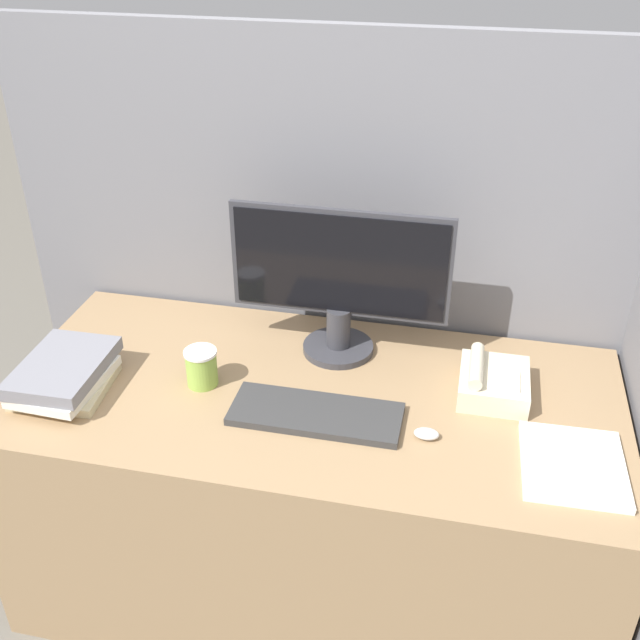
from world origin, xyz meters
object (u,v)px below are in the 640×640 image
(desk_telephone, at_px, (492,382))
(mouse, at_px, (426,434))
(coffee_cup, at_px, (202,367))
(book_stack, at_px, (64,376))
(monitor, at_px, (339,283))
(keyboard, at_px, (316,414))

(desk_telephone, bearing_deg, mouse, -124.33)
(mouse, relative_size, coffee_cup, 0.59)
(mouse, relative_size, book_stack, 0.21)
(mouse, bearing_deg, coffee_cup, 170.93)
(book_stack, distance_m, desk_telephone, 1.14)
(monitor, xyz_separation_m, mouse, (0.29, -0.34, -0.21))
(mouse, bearing_deg, desk_telephone, 55.67)
(monitor, distance_m, coffee_cup, 0.44)
(mouse, bearing_deg, monitor, 130.29)
(keyboard, distance_m, desk_telephone, 0.48)
(book_stack, bearing_deg, monitor, 27.07)
(monitor, relative_size, book_stack, 2.02)
(keyboard, height_order, mouse, mouse)
(coffee_cup, xyz_separation_m, desk_telephone, (0.77, 0.12, -0.02))
(coffee_cup, height_order, desk_telephone, coffee_cup)
(coffee_cup, relative_size, book_stack, 0.35)
(book_stack, bearing_deg, mouse, 0.41)
(monitor, distance_m, desk_telephone, 0.49)
(monitor, bearing_deg, coffee_cup, -143.66)
(mouse, height_order, coffee_cup, coffee_cup)
(monitor, bearing_deg, book_stack, -152.93)
(keyboard, xyz_separation_m, desk_telephone, (0.44, 0.20, 0.03))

